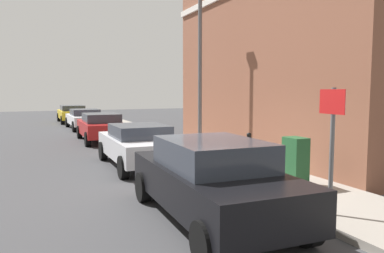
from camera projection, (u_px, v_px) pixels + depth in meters
name	position (u px, v px, depth m)	size (l,w,h in m)	color
ground	(199.00, 191.00, 8.91)	(80.00, 80.00, 0.00)	#38383A
sidewalk	(182.00, 148.00, 15.18)	(2.34, 30.00, 0.15)	gray
corner_building	(322.00, 28.00, 14.22)	(7.20, 10.71, 9.59)	brown
car_black	(212.00, 179.00, 6.85)	(2.05, 4.39, 1.51)	black
car_silver	(139.00, 144.00, 11.81)	(1.95, 4.14, 1.33)	#B7B7BC
car_red	(101.00, 126.00, 17.70)	(1.92, 4.17, 1.33)	maroon
car_white	(85.00, 118.00, 23.52)	(2.01, 4.48, 1.25)	silver
car_yellow	(72.00, 113.00, 28.23)	(1.96, 4.39, 1.31)	gold
utility_cabinet	(295.00, 163.00, 8.84)	(0.46, 0.61, 1.15)	#1E4C28
bollard_near_cabinet	(249.00, 149.00, 10.87)	(0.14, 0.14, 1.04)	black
street_sign	(332.00, 132.00, 6.65)	(0.08, 0.60, 2.30)	#59595B
lamppost	(200.00, 65.00, 13.21)	(0.20, 0.44, 5.72)	#59595B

